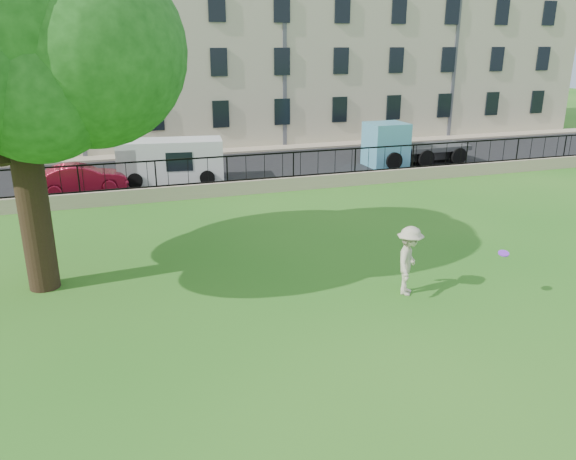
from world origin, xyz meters
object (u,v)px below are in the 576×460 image
object	(u,v)px
red_sedan	(81,179)
blue_truck	(414,143)
white_van	(171,161)
frisbee	(504,253)
man	(409,261)
tree	(0,24)

from	to	relation	value
red_sedan	blue_truck	bearing A→B (deg)	-93.56
white_van	red_sedan	bearing A→B (deg)	-160.91
red_sedan	white_van	size ratio (longest dim) A/B	0.80
frisbee	white_van	bearing A→B (deg)	112.26
man	white_van	distance (m)	15.17
white_van	tree	bearing A→B (deg)	-106.10
tree	man	size ratio (longest dim) A/B	5.46
white_van	blue_truck	xyz separation A→B (m)	(13.05, 0.20, 0.14)
tree	frisbee	bearing A→B (deg)	-21.91
man	frisbee	world-z (taller)	man
tree	white_van	xyz separation A→B (m)	(4.91, 11.06, -5.71)
man	blue_truck	bearing A→B (deg)	8.16
blue_truck	frisbee	bearing A→B (deg)	-113.92
white_van	blue_truck	bearing A→B (deg)	8.72
man	red_sedan	distance (m)	16.09
man	red_sedan	size ratio (longest dim) A/B	0.48
frisbee	white_van	xyz separation A→B (m)	(-6.39, 15.60, -0.28)
red_sedan	white_van	distance (m)	4.13
red_sedan	blue_truck	xyz separation A→B (m)	(17.08, 1.00, 0.51)
tree	white_van	world-z (taller)	tree
tree	white_van	distance (m)	13.38
man	frisbee	bearing A→B (deg)	-78.89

